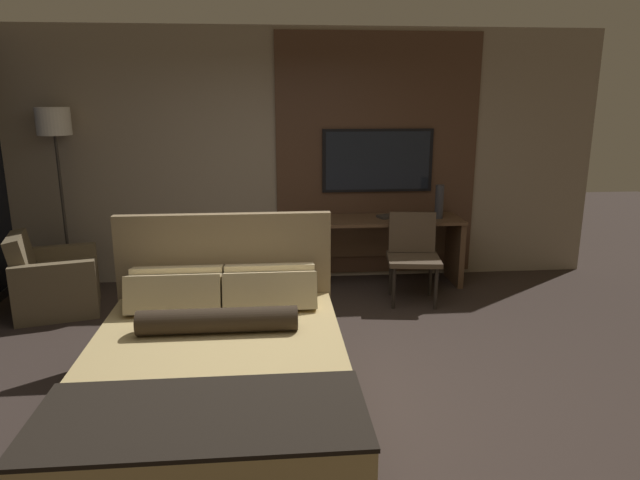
% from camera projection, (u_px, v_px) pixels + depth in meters
% --- Properties ---
extents(ground_plane, '(16.00, 16.00, 0.00)m').
position_uv_depth(ground_plane, '(295.00, 385.00, 4.22)').
color(ground_plane, '#332823').
extents(wall_back_tv_panel, '(7.20, 0.09, 2.80)m').
position_uv_depth(wall_back_tv_panel, '(295.00, 157.00, 6.39)').
color(wall_back_tv_panel, gray).
rests_on(wall_back_tv_panel, ground_plane).
extents(bed, '(1.69, 2.24, 1.18)m').
position_uv_depth(bed, '(217.00, 373.00, 3.72)').
color(bed, '#33281E').
rests_on(bed, ground_plane).
extents(desk, '(1.78, 0.58, 0.76)m').
position_uv_depth(desk, '(380.00, 239.00, 6.39)').
color(desk, brown).
rests_on(desk, ground_plane).
extents(tv, '(1.25, 0.04, 0.70)m').
position_uv_depth(tv, '(378.00, 161.00, 6.40)').
color(tv, black).
extents(desk_chair, '(0.58, 0.58, 0.90)m').
position_uv_depth(desk_chair, '(413.00, 249.00, 5.87)').
color(desk_chair, '#4C3D2D').
rests_on(desk_chair, ground_plane).
extents(armchair_by_window, '(0.92, 0.94, 0.80)m').
position_uv_depth(armchair_by_window, '(55.00, 284.00, 5.61)').
color(armchair_by_window, brown).
rests_on(armchair_by_window, ground_plane).
extents(floor_lamp, '(0.34, 0.34, 1.96)m').
position_uv_depth(floor_lamp, '(55.00, 137.00, 5.86)').
color(floor_lamp, '#282623').
rests_on(floor_lamp, ground_plane).
extents(vase_tall, '(0.09, 0.09, 0.37)m').
position_uv_depth(vase_tall, '(439.00, 202.00, 6.25)').
color(vase_tall, '#333338').
rests_on(vase_tall, desk).
extents(book, '(0.26, 0.22, 0.03)m').
position_uv_depth(book, '(388.00, 216.00, 6.32)').
color(book, '#332D28').
rests_on(book, desk).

